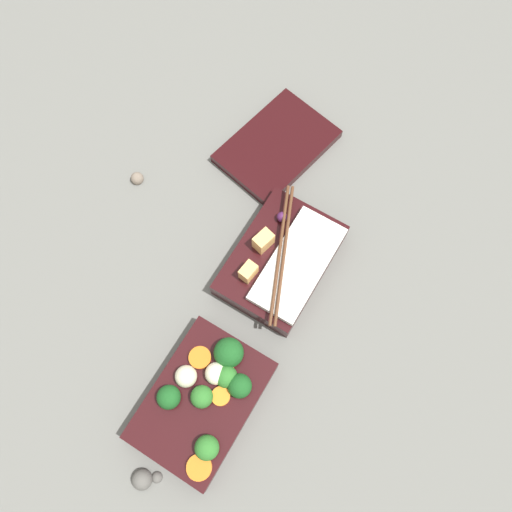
{
  "coord_description": "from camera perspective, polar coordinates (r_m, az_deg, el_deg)",
  "views": [
    {
      "loc": [
        -0.12,
        -0.09,
        0.75
      ],
      "look_at": [
        0.11,
        0.04,
        0.04
      ],
      "focal_mm": 35.0,
      "sensor_mm": 36.0,
      "label": 1
    }
  ],
  "objects": [
    {
      "name": "pebble_1",
      "position": [
        0.76,
        -11.09,
        -23.7
      ],
      "size": [
        0.02,
        0.02,
        0.02
      ],
      "primitive_type": "sphere",
      "color": "#595651",
      "rests_on": "ground_plane"
    },
    {
      "name": "ground_plane",
      "position": [
        0.76,
        -1.31,
        -8.97
      ],
      "size": [
        3.0,
        3.0,
        0.0
      ],
      "primitive_type": "plane",
      "color": "slate"
    },
    {
      "name": "pebble_0",
      "position": [
        0.87,
        -13.42,
        8.62
      ],
      "size": [
        0.02,
        0.02,
        0.02
      ],
      "primitive_type": "sphere",
      "color": "#7A6B5B",
      "rests_on": "ground_plane"
    },
    {
      "name": "bento_tray_rice",
      "position": [
        0.77,
        3.05,
        -0.49
      ],
      "size": [
        0.21,
        0.13,
        0.07
      ],
      "color": "black",
      "rests_on": "ground_plane"
    },
    {
      "name": "bento_lid",
      "position": [
        0.88,
        2.41,
        12.43
      ],
      "size": [
        0.21,
        0.17,
        0.02
      ],
      "primitive_type": "cube",
      "rotation": [
        0.0,
        0.0,
        -0.21
      ],
      "color": "black",
      "rests_on": "ground_plane"
    },
    {
      "name": "pebble_2",
      "position": [
        0.76,
        -12.88,
        -23.64
      ],
      "size": [
        0.03,
        0.03,
        0.03
      ],
      "primitive_type": "sphere",
      "color": "#595651",
      "rests_on": "ground_plane"
    },
    {
      "name": "bento_tray_vegetable",
      "position": [
        0.73,
        -5.78,
        -15.75
      ],
      "size": [
        0.19,
        0.13,
        0.07
      ],
      "color": "black",
      "rests_on": "ground_plane"
    }
  ]
}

